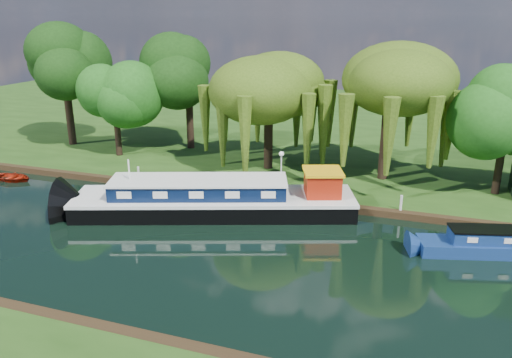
% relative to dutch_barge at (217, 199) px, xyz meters
% --- Properties ---
extents(ground, '(120.00, 120.00, 0.00)m').
position_rel_dutch_barge_xyz_m(ground, '(2.25, -5.20, -0.93)').
color(ground, black).
extents(far_bank, '(120.00, 52.00, 0.45)m').
position_rel_dutch_barge_xyz_m(far_bank, '(2.25, 28.80, -0.71)').
color(far_bank, '#1C3E10').
rests_on(far_bank, ground).
extents(dutch_barge, '(18.19, 9.75, 3.77)m').
position_rel_dutch_barge_xyz_m(dutch_barge, '(0.00, 0.00, 0.00)').
color(dutch_barge, black).
rests_on(dutch_barge, ground).
extents(red_dinghy, '(3.26, 2.36, 0.67)m').
position_rel_dutch_barge_xyz_m(red_dinghy, '(-17.66, 0.99, -0.93)').
color(red_dinghy, '#981D0B').
rests_on(red_dinghy, ground).
extents(willow_left, '(7.18, 7.18, 8.60)m').
position_rel_dutch_barge_xyz_m(willow_left, '(0.52, 9.24, 5.77)').
color(willow_left, black).
rests_on(willow_left, far_bank).
extents(willow_right, '(7.46, 7.46, 9.09)m').
position_rel_dutch_barge_xyz_m(willow_right, '(9.49, 9.47, 6.15)').
color(willow_right, black).
rests_on(willow_right, far_bank).
extents(tree_far_left, '(4.85, 4.85, 7.81)m').
position_rel_dutch_barge_xyz_m(tree_far_left, '(-13.05, 8.61, 4.87)').
color(tree_far_left, black).
rests_on(tree_far_left, far_bank).
extents(tree_far_back, '(5.99, 5.99, 10.07)m').
position_rel_dutch_barge_xyz_m(tree_far_back, '(-19.52, 10.55, 6.53)').
color(tree_far_back, black).
rests_on(tree_far_back, far_bank).
extents(tree_far_mid, '(5.75, 5.75, 9.42)m').
position_rel_dutch_barge_xyz_m(tree_far_mid, '(-8.21, 12.97, 6.00)').
color(tree_far_mid, black).
rests_on(tree_far_mid, far_bank).
extents(tree_far_right, '(4.60, 4.60, 7.53)m').
position_rel_dutch_barge_xyz_m(tree_far_right, '(17.24, 8.63, 4.70)').
color(tree_far_right, black).
rests_on(tree_far_right, far_bank).
extents(lamppost, '(0.36, 0.36, 2.56)m').
position_rel_dutch_barge_xyz_m(lamppost, '(2.75, 5.30, 1.49)').
color(lamppost, silver).
rests_on(lamppost, far_bank).
extents(mooring_posts, '(19.16, 0.16, 1.00)m').
position_rel_dutch_barge_xyz_m(mooring_posts, '(1.75, 3.20, 0.02)').
color(mooring_posts, silver).
rests_on(mooring_posts, far_bank).
extents(reeds_near, '(33.70, 1.50, 1.10)m').
position_rel_dutch_barge_xyz_m(reeds_near, '(9.12, -12.78, -0.38)').
color(reeds_near, '#295416').
rests_on(reeds_near, ground).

